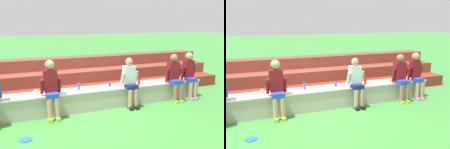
# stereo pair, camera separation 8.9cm
# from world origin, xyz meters

# --- Properties ---
(ground_plane) EXTENTS (80.00, 80.00, 0.00)m
(ground_plane) POSITION_xyz_m (0.00, 0.00, 0.00)
(ground_plane) COLOR #428E3D
(stone_seating_wall) EXTENTS (7.38, 0.61, 0.55)m
(stone_seating_wall) POSITION_xyz_m (0.00, 0.29, 0.29)
(stone_seating_wall) COLOR #B7AF9E
(stone_seating_wall) RESTS_ON ground
(brick_bleachers) EXTENTS (10.60, 1.95, 1.13)m
(brick_bleachers) POSITION_xyz_m (0.00, 2.12, 0.44)
(brick_bleachers) COLOR maroon
(brick_bleachers) RESTS_ON ground
(person_left_of_center) EXTENTS (0.50, 0.55, 1.44)m
(person_left_of_center) POSITION_xyz_m (-0.90, -0.01, 0.78)
(person_left_of_center) COLOR tan
(person_left_of_center) RESTS_ON ground
(person_center) EXTENTS (0.50, 0.54, 1.37)m
(person_center) POSITION_xyz_m (1.24, -0.02, 0.74)
(person_center) COLOR tan
(person_center) RESTS_ON ground
(person_right_of_center) EXTENTS (0.53, 0.54, 1.41)m
(person_right_of_center) POSITION_xyz_m (2.70, -0.04, 0.77)
(person_right_of_center) COLOR #996B4C
(person_right_of_center) RESTS_ON ground
(person_far_right) EXTENTS (0.48, 0.54, 1.42)m
(person_far_right) POSITION_xyz_m (3.30, 0.01, 0.78)
(person_far_right) COLOR tan
(person_far_right) RESTS_ON ground
(water_bottle_mid_left) EXTENTS (0.07, 0.07, 0.26)m
(water_bottle_mid_left) POSITION_xyz_m (1.65, 0.23, 0.68)
(water_bottle_mid_left) COLOR red
(water_bottle_mid_left) RESTS_ON stone_seating_wall
(water_bottle_near_left) EXTENTS (0.07, 0.07, 0.21)m
(water_bottle_near_left) POSITION_xyz_m (-0.13, 0.33, 0.65)
(water_bottle_near_left) COLOR blue
(water_bottle_near_left) RESTS_ON stone_seating_wall
(plastic_cup_right_end) EXTENTS (0.08, 0.08, 0.11)m
(plastic_cup_right_end) POSITION_xyz_m (0.77, 0.32, 0.61)
(plastic_cup_right_end) COLOR blue
(plastic_cup_right_end) RESTS_ON stone_seating_wall
(plastic_cup_left_end) EXTENTS (0.09, 0.09, 0.13)m
(plastic_cup_left_end) POSITION_xyz_m (-1.23, 0.27, 0.62)
(plastic_cup_left_end) COLOR white
(plastic_cup_left_end) RESTS_ON stone_seating_wall
(frisbee) EXTENTS (0.24, 0.24, 0.02)m
(frisbee) POSITION_xyz_m (-1.59, -1.00, 0.01)
(frisbee) COLOR blue
(frisbee) RESTS_ON ground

